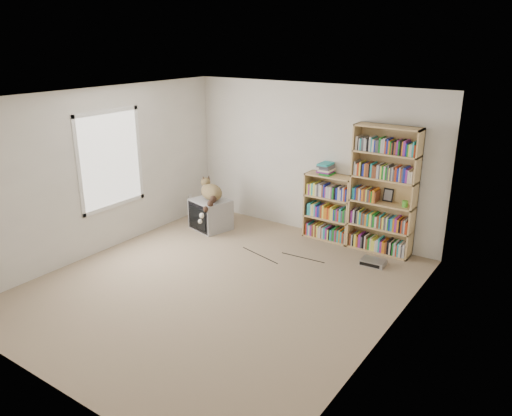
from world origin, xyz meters
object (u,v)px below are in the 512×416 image
Objects in this scene: bookcase_short at (329,210)px; cat at (210,195)px; bookcase_tall at (383,194)px; dvd_player at (373,262)px; crt_tv at (211,214)px.

cat is at bearing -156.54° from bookcase_short.
dvd_player is at bearing -76.54° from bookcase_tall.
bookcase_tall reaches higher than crt_tv.
bookcase_short is (-0.89, -0.00, -0.42)m from bookcase_tall.
dvd_player is at bearing 18.78° from crt_tv.
crt_tv is 0.37× the size of bookcase_tall.
bookcase_tall reaches higher than cat.
bookcase_tall is (2.74, 0.80, 0.30)m from cat.
crt_tv is 0.66× the size of bookcase_short.
bookcase_tall is at bearing 29.92° from crt_tv.
bookcase_short reaches higher than dvd_player.
crt_tv is 2.09× the size of dvd_player.
cat reaches higher than dvd_player.
cat is 0.40× the size of bookcase_tall.
bookcase_tall is at bearing 99.44° from dvd_player.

